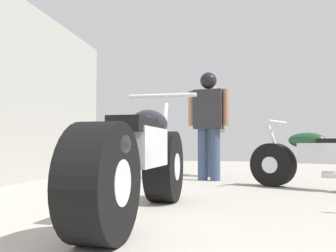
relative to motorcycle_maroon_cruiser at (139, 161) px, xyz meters
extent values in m
plane|color=#A8A399|center=(0.53, 0.88, -0.44)|extent=(18.38, 18.38, 0.00)
cylinder|color=black|center=(0.04, 0.83, -0.09)|extent=(0.29, 0.71, 0.69)
cylinder|color=silver|center=(0.04, 0.83, -0.09)|extent=(0.28, 0.28, 0.26)
cylinder|color=black|center=(-0.03, -0.74, -0.09)|extent=(0.29, 0.71, 0.69)
cylinder|color=silver|center=(-0.03, -0.74, -0.09)|extent=(0.28, 0.28, 0.26)
cube|color=silver|center=(0.00, 0.04, 0.11)|extent=(0.29, 0.71, 0.30)
ellipsoid|color=black|center=(0.02, 0.28, 0.30)|extent=(0.31, 0.58, 0.24)
cube|color=black|center=(-0.01, -0.15, 0.27)|extent=(0.26, 0.53, 0.11)
ellipsoid|color=black|center=(-0.03, -0.69, 0.13)|extent=(0.30, 0.49, 0.26)
cylinder|color=silver|center=(0.04, 0.79, 0.24)|extent=(0.07, 0.28, 0.63)
cylinder|color=silver|center=(0.04, 0.74, 0.61)|extent=(0.67, 0.07, 0.04)
cylinder|color=silver|center=(-0.16, -0.27, -0.19)|extent=(0.13, 0.60, 0.10)
cylinder|color=black|center=(1.26, 2.42, -0.14)|extent=(0.61, 0.48, 0.58)
cylinder|color=silver|center=(1.26, 2.42, -0.14)|extent=(0.31, 0.31, 0.22)
cube|color=silver|center=(1.83, 2.09, 0.02)|extent=(0.62, 0.48, 0.26)
ellipsoid|color=#1E4728|center=(1.66, 2.19, 0.19)|extent=(0.53, 0.44, 0.20)
cylinder|color=silver|center=(1.29, 2.40, 0.13)|extent=(0.22, 0.16, 0.53)
cylinder|color=silver|center=(1.32, 2.38, 0.44)|extent=(0.31, 0.51, 0.03)
cylinder|color=#384766|center=(0.43, 3.92, -0.04)|extent=(0.21, 0.21, 0.79)
cylinder|color=#384766|center=(0.33, 3.75, -0.04)|extent=(0.21, 0.21, 0.79)
cube|color=#476638|center=(0.38, 3.83, 0.65)|extent=(0.42, 0.49, 0.60)
cylinder|color=#9E7051|center=(0.51, 4.07, 0.68)|extent=(0.15, 0.15, 0.55)
cylinder|color=#9E7051|center=(0.24, 3.60, 0.68)|extent=(0.15, 0.15, 0.55)
sphere|color=#9E7051|center=(0.38, 3.83, 1.08)|extent=(0.22, 0.22, 0.22)
cylinder|color=#384766|center=(0.45, 3.06, -0.03)|extent=(0.18, 0.18, 0.82)
cylinder|color=#384766|center=(0.25, 3.10, -0.03)|extent=(0.18, 0.18, 0.82)
cube|color=#2D2D33|center=(0.35, 3.08, 0.69)|extent=(0.49, 0.32, 0.62)
cylinder|color=#9E7051|center=(0.62, 3.03, 0.72)|extent=(0.13, 0.13, 0.57)
cylinder|color=#9E7051|center=(0.07, 3.13, 0.72)|extent=(0.13, 0.13, 0.57)
sphere|color=black|center=(0.35, 3.08, 1.14)|extent=(0.23, 0.23, 0.23)
sphere|color=black|center=(0.35, 3.08, 1.16)|extent=(0.27, 0.27, 0.27)
camera|label=1|loc=(0.69, -2.71, 0.12)|focal=38.75mm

